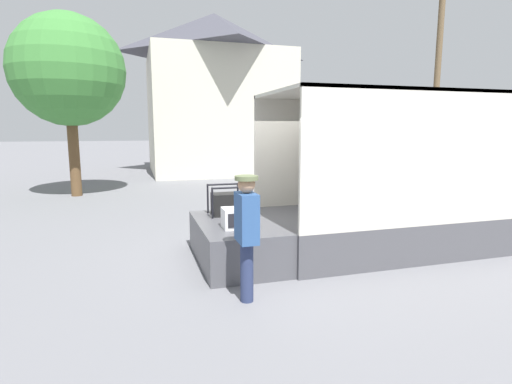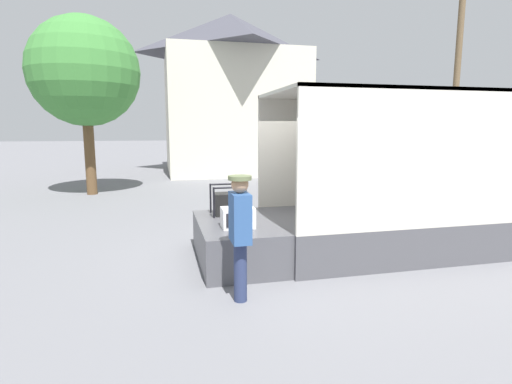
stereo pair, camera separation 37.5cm
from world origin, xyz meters
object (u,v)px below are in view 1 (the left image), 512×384
(portable_generator, at_px, (227,204))
(worker_person, at_px, (247,225))
(microwave, at_px, (239,218))
(utility_pole, at_px, (437,79))
(street_tree, at_px, (68,71))
(box_truck, at_px, (450,195))

(portable_generator, xyz_separation_m, worker_person, (-0.24, -2.32, 0.13))
(microwave, relative_size, utility_pole, 0.06)
(microwave, xyz_separation_m, street_tree, (-3.66, 8.94, 3.40))
(box_truck, xyz_separation_m, utility_pole, (7.44, 9.34, 3.68))
(box_truck, bearing_deg, street_tree, 134.37)
(portable_generator, relative_size, worker_person, 0.37)
(portable_generator, height_order, utility_pole, utility_pole)
(box_truck, distance_m, portable_generator, 4.67)
(worker_person, height_order, street_tree, street_tree)
(box_truck, distance_m, microwave, 4.68)
(microwave, bearing_deg, worker_person, -99.55)
(microwave, distance_m, portable_generator, 1.06)
(worker_person, bearing_deg, box_truck, 19.20)
(microwave, distance_m, worker_person, 1.29)
(box_truck, xyz_separation_m, portable_generator, (-4.63, 0.62, -0.04))
(worker_person, bearing_deg, microwave, 80.45)
(worker_person, height_order, utility_pole, utility_pole)
(box_truck, xyz_separation_m, microwave, (-4.66, -0.43, -0.09))
(portable_generator, bearing_deg, street_tree, 115.08)
(microwave, bearing_deg, utility_pole, 38.92)
(box_truck, relative_size, street_tree, 1.04)
(portable_generator, distance_m, worker_person, 2.33)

